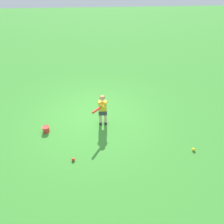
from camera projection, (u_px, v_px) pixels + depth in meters
ground_plane at (93, 117)px, 7.27m from camera, size 40.00×40.00×0.00m
child_batter at (102, 108)px, 6.61m from camera, size 0.68×0.48×1.08m
play_ball_behind_batter at (73, 159)px, 5.70m from camera, size 0.09×0.09×0.09m
play_ball_midfield at (194, 149)px, 5.99m from camera, size 0.09×0.09×0.09m
toy_bucket at (46, 129)px, 6.62m from camera, size 0.22×0.22×0.19m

